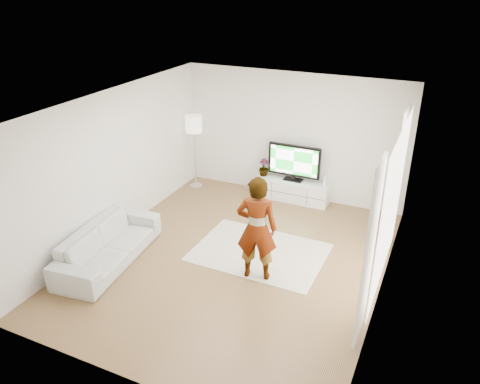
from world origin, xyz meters
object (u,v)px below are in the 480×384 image
at_px(television, 294,161).
at_px(player, 257,229).
at_px(sofa, 108,245).
at_px(floor_lamp, 194,127).
at_px(media_console, 292,190).
at_px(rug, 259,252).

distance_m(television, player, 3.11).
distance_m(television, sofa, 4.34).
relative_size(sofa, floor_lamp, 1.31).
bearing_deg(television, floor_lamp, -172.85).
relative_size(media_console, television, 1.40).
distance_m(media_console, rug, 2.37).
height_order(player, floor_lamp, player).
bearing_deg(floor_lamp, rug, -39.82).
height_order(player, sofa, player).
distance_m(sofa, floor_lamp, 3.63).
height_order(television, rug, television).
xyz_separation_m(television, rug, (0.18, -2.38, -0.90)).
distance_m(media_console, television, 0.68).
bearing_deg(player, media_console, -96.24).
bearing_deg(floor_lamp, television, 7.15).
bearing_deg(sofa, player, -82.01).
bearing_deg(rug, television, 94.35).
relative_size(media_console, sofa, 0.73).
bearing_deg(sofa, media_console, -36.31).
xyz_separation_m(television, player, (0.41, -3.08, 0.01)).
xyz_separation_m(television, floor_lamp, (-2.33, -0.29, 0.56)).
relative_size(player, sofa, 0.80).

